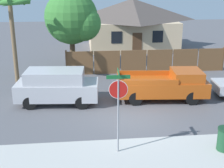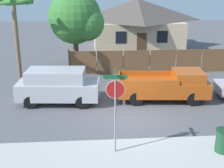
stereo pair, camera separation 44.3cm
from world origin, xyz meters
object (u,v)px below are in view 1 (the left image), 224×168
oak_tree (74,19)px  stop_sign (118,98)px  red_suv (57,86)px  palm_tree (10,10)px  orange_pickup (165,85)px  house (132,23)px

oak_tree → stop_sign: bearing=-82.1°
oak_tree → red_suv: oak_tree is taller
palm_tree → orange_pickup: 10.80m
house → orange_pickup: 14.90m
house → oak_tree: (-5.72, -7.54, 1.32)m
house → palm_tree: palm_tree is taller
oak_tree → palm_tree: oak_tree is taller
house → oak_tree: size_ratio=1.55×
house → red_suv: (-6.69, -14.77, -1.51)m
house → stop_sign: house is taller
orange_pickup → stop_sign: (-3.42, -5.49, 1.44)m
oak_tree → stop_sign: (1.76, -12.74, -1.54)m
red_suv → oak_tree: bearing=87.2°
orange_pickup → stop_sign: 6.63m
oak_tree → stop_sign: oak_tree is taller
oak_tree → palm_tree: 5.04m
oak_tree → red_suv: 7.83m
orange_pickup → stop_sign: stop_sign is taller
palm_tree → orange_pickup: size_ratio=1.07×
house → palm_tree: bearing=-132.4°
palm_tree → orange_pickup: (9.11, -4.24, -3.96)m
red_suv → stop_sign: bearing=-58.8°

